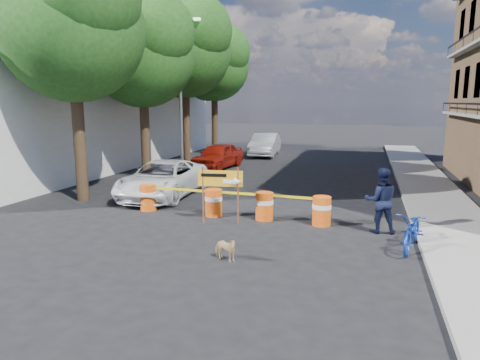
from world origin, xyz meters
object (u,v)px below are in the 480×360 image
Objects in this scene: barrel_far_right at (322,210)px; detour_sign at (226,183)px; pedestrian at (381,200)px; suv_white at (163,179)px; barrel_mid_left at (214,202)px; barrel_mid_right at (264,206)px; barrel_far_left at (148,197)px; sedan_silver at (265,145)px; dog at (225,249)px; sedan_red at (218,156)px; bicycle at (414,213)px.

detour_sign is at bearing -165.94° from barrel_far_right.
detour_sign is 4.56m from pedestrian.
suv_white is at bearing 160.23° from barrel_far_right.
detour_sign is at bearing -49.07° from barrel_mid_left.
barrel_mid_left is 5.26m from pedestrian.
pedestrian reaches higher than barrel_mid_right.
sedan_silver is (0.40, 16.10, 0.31)m from barrel_far_left.
dog is (-1.89, -3.66, -0.18)m from barrel_far_right.
sedan_silver reaches higher than suv_white.
pedestrian reaches higher than barrel_far_left.
barrel_far_right is at bearing -7.36° from dog.
suv_white is (-8.18, 2.58, -0.24)m from pedestrian.
barrel_mid_right is (1.73, -0.01, 0.00)m from barrel_mid_left.
suv_white is 1.08× the size of sedan_silver.
detour_sign is 17.21m from sedan_silver.
barrel_far_right is 0.51× the size of detour_sign.
barrel_mid_left is at bearing -1.65° from barrel_far_left.
barrel_mid_right is at bearing -14.24° from pedestrian.
dog is at bearing 34.91° from pedestrian.
barrel_far_left is 1.00× the size of barrel_mid_left.
barrel_mid_right is 0.18× the size of suv_white.
barrel_far_right is at bearing -2.89° from barrel_mid_right.
barrel_mid_right is 1.00× the size of barrel_far_right.
suv_white is at bearing -80.16° from sedan_red.
barrel_mid_left is at bearing 179.04° from bicycle.
bicycle reaches higher than barrel_mid_left.
detour_sign is at bearing -2.88° from pedestrian.
sedan_silver is (0.92, 13.94, 0.07)m from suv_white.
barrel_far_left is at bearing -95.40° from sedan_silver.
suv_white is at bearing 154.39° from barrel_mid_right.
barrel_far_left is at bearing 178.37° from barrel_far_right.
pedestrian is 2.73× the size of dog.
barrel_mid_right is 5.20m from suv_white.
sedan_red reaches higher than dog.
dog is (-4.35, -2.10, -0.69)m from bicycle.
detour_sign is (-2.84, -0.71, 0.83)m from barrel_far_right.
suv_white reaches higher than barrel_far_left.
barrel_mid_right is 4.61m from bicycle.
sedan_silver is at bearing 85.97° from sedan_red.
bicycle is at bearing 111.59° from pedestrian.
pedestrian reaches higher than barrel_far_right.
barrel_mid_left is 1.73m from barrel_mid_right.
barrel_mid_left is at bearing 122.65° from detour_sign.
bicycle is at bearing -21.10° from barrel_mid_right.
barrel_far_right is 1.77m from pedestrian.
pedestrian is (7.67, -0.41, 0.48)m from barrel_far_left.
sedan_red is at bearing -58.77° from pedestrian.
suv_white is at bearing 170.98° from bicycle.
detour_sign is at bearing -62.13° from sedan_red.
barrel_mid_left is 0.18× the size of suv_white.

